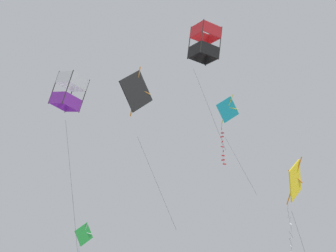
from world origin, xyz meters
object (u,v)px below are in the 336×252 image
object	(u,v)px
kite_diamond_near_right	(84,238)
kite_box_upper_right	(205,43)
kite_box_highest	(69,92)
kite_diamond_near_left	(228,112)
kite_diamond_low_drifter	(295,182)
kite_diamond_mid_left	(136,91)

from	to	relation	value
kite_diamond_near_right	kite_box_upper_right	bearing A→B (deg)	-102.42
kite_diamond_near_right	kite_box_highest	size ratio (longest dim) A/B	1.09
kite_diamond_near_left	kite_diamond_near_right	distance (m)	11.70
kite_diamond_low_drifter	kite_diamond_near_right	distance (m)	14.54
kite_diamond_near_left	kite_diamond_near_right	xyz separation A→B (m)	(-7.28, -7.93, -4.60)
kite_box_upper_right	kite_diamond_near_right	bearing A→B (deg)	108.13
kite_box_highest	kite_diamond_mid_left	bearing A→B (deg)	-44.13
kite_diamond_near_left	kite_diamond_mid_left	size ratio (longest dim) A/B	0.72
kite_box_highest	kite_diamond_near_right	bearing A→B (deg)	41.12
kite_box_upper_right	kite_diamond_mid_left	size ratio (longest dim) A/B	1.02
kite_diamond_mid_left	kite_box_highest	size ratio (longest dim) A/B	0.88
kite_box_highest	kite_diamond_low_drifter	bearing A→B (deg)	-43.17
kite_diamond_low_drifter	kite_box_highest	size ratio (longest dim) A/B	0.69
kite_box_highest	kite_box_upper_right	bearing A→B (deg)	-10.49
kite_diamond_mid_left	kite_box_upper_right	bearing A→B (deg)	-0.10
kite_diamond_low_drifter	kite_box_highest	distance (m)	10.58
kite_diamond_mid_left	kite_diamond_low_drifter	bearing A→B (deg)	-47.04
kite_diamond_mid_left	kite_diamond_near_right	xyz separation A→B (m)	(-11.28, -3.30, -3.33)
kite_box_upper_right	kite_box_highest	bearing A→B (deg)	-171.00
kite_box_upper_right	kite_diamond_near_left	xyz separation A→B (m)	(1.28, 0.92, -5.35)
kite_diamond_near_left	kite_diamond_mid_left	xyz separation A→B (m)	(4.00, -4.63, -1.27)
kite_diamond_near_left	kite_diamond_mid_left	distance (m)	6.24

